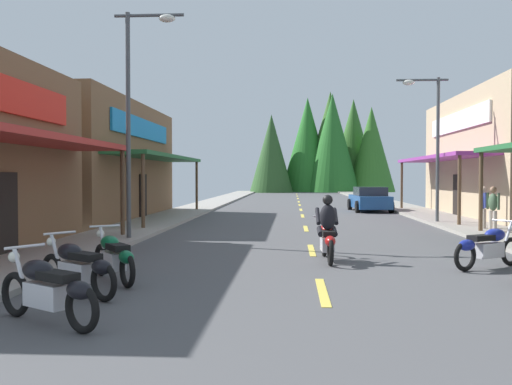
% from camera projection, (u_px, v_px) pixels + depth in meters
% --- Properties ---
extents(ground, '(10.24, 87.74, 0.10)m').
position_uv_depth(ground, '(302.00, 215.00, 29.77)').
color(ground, '#4C4C4F').
extents(sidewalk_left, '(2.45, 87.74, 0.12)m').
position_uv_depth(sidewalk_left, '(183.00, 213.00, 30.17)').
color(sidewalk_left, '#9E9991').
rests_on(sidewalk_left, ground).
extents(sidewalk_right, '(2.45, 87.74, 0.12)m').
position_uv_depth(sidewalk_right, '(425.00, 214.00, 29.37)').
color(sidewalk_right, gray).
rests_on(sidewalk_right, ground).
extents(centerline_dashes, '(0.16, 63.73, 0.01)m').
position_uv_depth(centerline_dashes, '(301.00, 210.00, 33.51)').
color(centerline_dashes, '#E0C64C').
rests_on(centerline_dashes, ground).
extents(storefront_left_far, '(8.87, 13.41, 5.43)m').
position_uv_depth(storefront_left_far, '(69.00, 161.00, 26.82)').
color(storefront_left_far, brown).
rests_on(storefront_left_far, ground).
extents(streetlamp_left, '(2.12, 0.30, 6.97)m').
position_uv_depth(streetlamp_left, '(138.00, 95.00, 17.22)').
color(streetlamp_left, '#474C51').
rests_on(streetlamp_left, ground).
extents(streetlamp_right, '(2.12, 0.30, 6.10)m').
position_uv_depth(streetlamp_right, '(430.00, 129.00, 23.54)').
color(streetlamp_right, '#474C51').
rests_on(streetlamp_right, ground).
extents(motorcycle_parked_right_4, '(1.83, 1.27, 1.04)m').
position_uv_depth(motorcycle_parked_right_4, '(488.00, 246.00, 12.24)').
color(motorcycle_parked_right_4, black).
rests_on(motorcycle_parked_right_4, ground).
extents(motorcycle_parked_left_0, '(1.86, 1.23, 1.04)m').
position_uv_depth(motorcycle_parked_left_0, '(48.00, 289.00, 7.58)').
color(motorcycle_parked_left_0, black).
rests_on(motorcycle_parked_left_0, ground).
extents(motorcycle_parked_left_1, '(1.79, 1.33, 1.04)m').
position_uv_depth(motorcycle_parked_left_1, '(78.00, 267.00, 9.44)').
color(motorcycle_parked_left_1, black).
rests_on(motorcycle_parked_left_1, ground).
extents(motorcycle_parked_left_2, '(1.35, 1.78, 1.04)m').
position_uv_depth(motorcycle_parked_left_2, '(114.00, 256.00, 10.70)').
color(motorcycle_parked_left_2, black).
rests_on(motorcycle_parked_left_2, ground).
extents(rider_cruising_lead, '(0.60, 2.14, 1.57)m').
position_uv_depth(rider_cruising_lead, '(327.00, 234.00, 13.29)').
color(rider_cruising_lead, black).
rests_on(rider_cruising_lead, ground).
extents(pedestrian_by_shop, '(0.39, 0.52, 1.66)m').
position_uv_depth(pedestrian_by_shop, '(493.00, 207.00, 19.19)').
color(pedestrian_by_shop, '#B2A599').
rests_on(pedestrian_by_shop, ground).
extents(pedestrian_browsing, '(0.27, 0.57, 1.64)m').
position_uv_depth(pedestrian_browsing, '(483.00, 205.00, 20.53)').
color(pedestrian_browsing, '#B2A599').
rests_on(pedestrian_browsing, ground).
extents(parked_car_curbside, '(2.22, 4.38, 1.40)m').
position_uv_depth(parked_car_curbside, '(370.00, 199.00, 32.47)').
color(parked_car_curbside, '#1E4C8C').
rests_on(parked_car_curbside, ground).
extents(treeline_backdrop, '(18.84, 12.95, 13.24)m').
position_uv_depth(treeline_backdrop, '(327.00, 146.00, 74.58)').
color(treeline_backdrop, '#306823').
rests_on(treeline_backdrop, ground).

